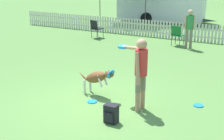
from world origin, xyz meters
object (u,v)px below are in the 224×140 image
object	(u,v)px
frisbee_near_handler	(92,101)
handler_person	(140,66)
folding_chair_blue_left	(177,34)
leaping_dog	(97,77)
folding_chair_center	(96,27)
backpack_on_grass	(111,114)
spectator_standing	(190,25)
frisbee_near_dog	(198,105)

from	to	relation	value
frisbee_near_handler	handler_person	bearing A→B (deg)	6.73
frisbee_near_handler	folding_chair_blue_left	size ratio (longest dim) A/B	0.28
leaping_dog	folding_chair_center	distance (m)	7.17
backpack_on_grass	spectator_standing	world-z (taller)	spectator_standing
spectator_standing	folding_chair_center	bearing A→B (deg)	-18.46
folding_chair_blue_left	leaping_dog	bearing A→B (deg)	98.44
frisbee_near_handler	spectator_standing	distance (m)	6.64
leaping_dog	folding_chair_center	world-z (taller)	folding_chair_center
frisbee_near_dog	backpack_on_grass	size ratio (longest dim) A/B	0.60
frisbee_near_handler	backpack_on_grass	bearing A→B (deg)	-38.36
leaping_dog	spectator_standing	world-z (taller)	spectator_standing
handler_person	spectator_standing	xyz separation A→B (m)	(-0.59, 6.40, -0.09)
folding_chair_center	spectator_standing	xyz separation A→B (m)	(4.41, 0.02, 0.45)
leaping_dog	folding_chair_blue_left	xyz separation A→B (m)	(0.12, 6.39, 0.02)
frisbee_near_dog	folding_chair_center	distance (m)	8.29
folding_chair_blue_left	spectator_standing	xyz separation A→B (m)	(0.57, -0.24, 0.44)
handler_person	frisbee_near_handler	xyz separation A→B (m)	(-1.18, -0.14, -1.04)
handler_person	folding_chair_blue_left	xyz separation A→B (m)	(-1.16, 6.65, -0.52)
backpack_on_grass	spectator_standing	bearing A→B (deg)	92.58
leaping_dog	backpack_on_grass	xyz separation A→B (m)	(1.01, -1.12, -0.30)
frisbee_near_dog	folding_chair_center	bearing A→B (deg)	138.12
frisbee_near_dog	folding_chair_blue_left	size ratio (longest dim) A/B	0.28
backpack_on_grass	frisbee_near_dog	bearing A→B (deg)	50.45
leaping_dog	frisbee_near_dog	size ratio (longest dim) A/B	4.96
folding_chair_center	leaping_dog	bearing A→B (deg)	138.83
handler_person	folding_chair_center	world-z (taller)	handler_person
leaping_dog	frisbee_near_handler	xyz separation A→B (m)	(0.09, -0.39, -0.49)
handler_person	frisbee_near_dog	bearing A→B (deg)	-42.00
frisbee_near_handler	backpack_on_grass	world-z (taller)	backpack_on_grass
frisbee_near_dog	folding_chair_center	xyz separation A→B (m)	(-6.16, 5.53, 0.50)
spectator_standing	frisbee_near_dog	bearing A→B (deg)	88.86
frisbee_near_handler	backpack_on_grass	xyz separation A→B (m)	(0.92, -0.73, 0.19)
folding_chair_center	spectator_standing	world-z (taller)	spectator_standing
leaping_dog	folding_chair_center	bearing A→B (deg)	-137.10
frisbee_near_handler	frisbee_near_dog	distance (m)	2.55
frisbee_near_dog	backpack_on_grass	distance (m)	2.25
frisbee_near_handler	folding_chair_center	bearing A→B (deg)	120.31
frisbee_near_dog	backpack_on_grass	xyz separation A→B (m)	(-1.43, -1.73, 0.19)
handler_person	frisbee_near_handler	bearing A→B (deg)	108.34
leaping_dog	folding_chair_blue_left	distance (m)	6.39
handler_person	leaping_dog	xyz separation A→B (m)	(-1.27, 0.25, -0.55)
folding_chair_blue_left	spectator_standing	bearing A→B (deg)	166.28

